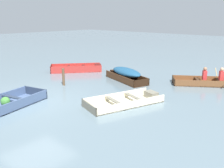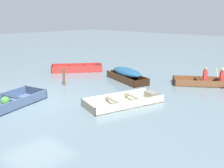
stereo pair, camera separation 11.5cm
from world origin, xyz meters
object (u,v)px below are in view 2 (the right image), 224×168
at_px(skiff_cream_mid_moored, 126,101).
at_px(rowboat_wooden_brown_with_crew, 214,81).
at_px(mooring_post, 64,77).
at_px(skiff_red_far_moored, 79,69).
at_px(skiff_dark_varnish_near_moored, 126,73).

height_order(skiff_cream_mid_moored, rowboat_wooden_brown_with_crew, rowboat_wooden_brown_with_crew).
bearing_deg(mooring_post, skiff_red_far_moored, 126.68).
relative_size(skiff_cream_mid_moored, rowboat_wooden_brown_with_crew, 0.95).
xyz_separation_m(skiff_dark_varnish_near_moored, mooring_post, (-1.70, -2.79, 0.04)).
distance_m(rowboat_wooden_brown_with_crew, mooring_post, 7.44).
xyz_separation_m(skiff_dark_varnish_near_moored, skiff_red_far_moored, (-3.67, -0.15, -0.24)).
distance_m(skiff_cream_mid_moored, mooring_post, 4.03).
bearing_deg(rowboat_wooden_brown_with_crew, skiff_red_far_moored, -161.93).
bearing_deg(skiff_cream_mid_moored, skiff_dark_varnish_near_moored, 129.64).
height_order(skiff_red_far_moored, rowboat_wooden_brown_with_crew, rowboat_wooden_brown_with_crew).
distance_m(skiff_dark_varnish_near_moored, rowboat_wooden_brown_with_crew, 4.39).
bearing_deg(skiff_cream_mid_moored, skiff_red_far_moored, 156.15).
bearing_deg(skiff_cream_mid_moored, rowboat_wooden_brown_with_crew, 74.17).
height_order(skiff_cream_mid_moored, skiff_red_far_moored, skiff_red_far_moored).
bearing_deg(skiff_cream_mid_moored, mooring_post, 179.89).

